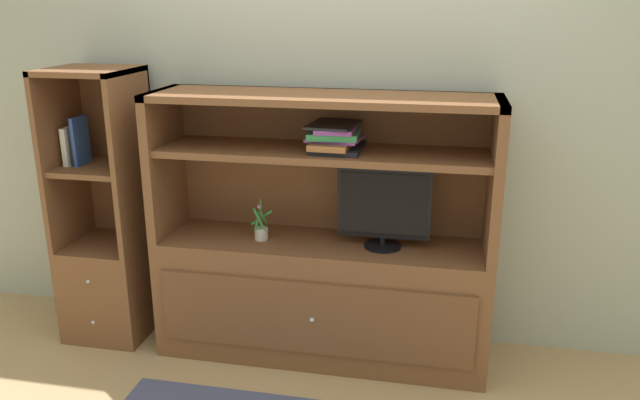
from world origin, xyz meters
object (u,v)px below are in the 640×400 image
(potted_plant, at_px, (261,231))
(upright_book_row, at_px, (76,144))
(magazine_stack, at_px, (335,137))
(media_console, at_px, (322,273))
(bookshelf_tall, at_px, (109,249))
(tv_monitor, at_px, (384,208))

(potted_plant, bearing_deg, upright_book_row, 178.41)
(potted_plant, distance_m, magazine_stack, 0.66)
(media_console, distance_m, potted_plant, 0.40)
(potted_plant, xyz_separation_m, bookshelf_tall, (-0.94, 0.04, -0.20))
(potted_plant, height_order, upright_book_row, upright_book_row)
(magazine_stack, height_order, bookshelf_tall, bookshelf_tall)
(media_console, xyz_separation_m, upright_book_row, (-1.39, -0.00, 0.66))
(tv_monitor, distance_m, bookshelf_tall, 1.64)
(tv_monitor, height_order, potted_plant, tv_monitor)
(tv_monitor, bearing_deg, magazine_stack, 176.99)
(upright_book_row, bearing_deg, potted_plant, -1.59)
(bookshelf_tall, bearing_deg, potted_plant, -2.40)
(media_console, relative_size, bookshelf_tall, 1.15)
(magazine_stack, bearing_deg, tv_monitor, -3.01)
(upright_book_row, bearing_deg, magazine_stack, 0.06)
(media_console, height_order, bookshelf_tall, bookshelf_tall)
(media_console, relative_size, potted_plant, 7.75)
(media_console, height_order, magazine_stack, media_console)
(tv_monitor, height_order, upright_book_row, upright_book_row)
(tv_monitor, height_order, magazine_stack, magazine_stack)
(media_console, bearing_deg, magazine_stack, -2.55)
(tv_monitor, bearing_deg, potted_plant, -178.48)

